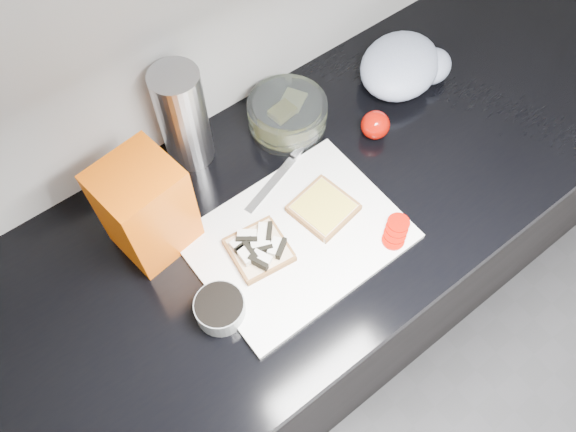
{
  "coord_description": "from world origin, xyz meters",
  "views": [
    {
      "loc": [
        -0.42,
        0.74,
        1.88
      ],
      "look_at": [
        -0.09,
        1.17,
        0.95
      ],
      "focal_mm": 35.0,
      "sensor_mm": 36.0,
      "label": 1
    }
  ],
  "objects_px": {
    "bread_bag": "(146,209)",
    "glass_bowl": "(287,115)",
    "steel_canister": "(183,118)",
    "cutting_board": "(297,238)"
  },
  "relations": [
    {
      "from": "steel_canister",
      "to": "cutting_board",
      "type": "bearing_deg",
      "value": -80.39
    },
    {
      "from": "glass_bowl",
      "to": "bread_bag",
      "type": "xyz_separation_m",
      "value": [
        -0.37,
        -0.07,
        0.07
      ]
    },
    {
      "from": "bread_bag",
      "to": "steel_canister",
      "type": "distance_m",
      "value": 0.21
    },
    {
      "from": "glass_bowl",
      "to": "steel_canister",
      "type": "xyz_separation_m",
      "value": [
        -0.21,
        0.06,
        0.08
      ]
    },
    {
      "from": "cutting_board",
      "to": "glass_bowl",
      "type": "xyz_separation_m",
      "value": [
        0.16,
        0.24,
        0.03
      ]
    },
    {
      "from": "cutting_board",
      "to": "glass_bowl",
      "type": "relative_size",
      "value": 2.31
    },
    {
      "from": "cutting_board",
      "to": "glass_bowl",
      "type": "bearing_deg",
      "value": 56.44
    },
    {
      "from": "bread_bag",
      "to": "glass_bowl",
      "type": "bearing_deg",
      "value": 2.87
    },
    {
      "from": "cutting_board",
      "to": "bread_bag",
      "type": "relative_size",
      "value": 1.85
    },
    {
      "from": "glass_bowl",
      "to": "bread_bag",
      "type": "relative_size",
      "value": 0.8
    }
  ]
}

